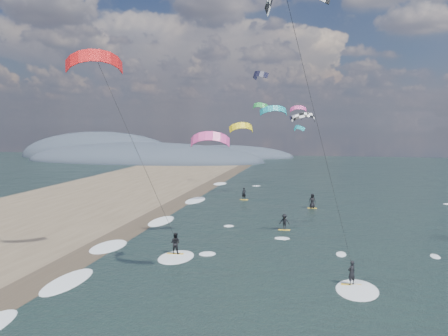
# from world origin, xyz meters

# --- Properties ---
(ground) EXTENTS (260.00, 260.00, 0.00)m
(ground) POSITION_xyz_m (0.00, 0.00, 0.00)
(ground) COLOR black
(ground) RESTS_ON ground
(wet_sand_strip) EXTENTS (3.00, 240.00, 0.00)m
(wet_sand_strip) POSITION_xyz_m (-12.00, 10.00, 0.00)
(wet_sand_strip) COLOR #382D23
(wet_sand_strip) RESTS_ON ground
(coastal_hills) EXTENTS (80.00, 41.00, 15.00)m
(coastal_hills) POSITION_xyz_m (-44.84, 107.86, 0.00)
(coastal_hills) COLOR #3D4756
(coastal_hills) RESTS_ON ground
(kitesurfer_near_a) EXTENTS (7.65, 9.06, 17.91)m
(kitesurfer_near_a) POSITION_xyz_m (4.76, 3.96, 13.39)
(kitesurfer_near_a) COLOR yellow
(kitesurfer_near_a) RESTS_ON ground
(kitesurfer_near_b) EXTENTS (7.08, 8.87, 15.52)m
(kitesurfer_near_b) POSITION_xyz_m (-7.57, 9.51, 10.12)
(kitesurfer_near_b) COLOR yellow
(kitesurfer_near_b) RESTS_ON ground
(far_kitesurfers) EXTENTS (10.12, 18.15, 1.75)m
(far_kitesurfers) POSITION_xyz_m (2.21, 32.40, 0.82)
(far_kitesurfers) COLOR yellow
(far_kitesurfers) RESTS_ON ground
(bg_kite_field) EXTENTS (11.98, 70.71, 9.69)m
(bg_kite_field) POSITION_xyz_m (-0.79, 56.01, 11.97)
(bg_kite_field) COLOR green
(bg_kite_field) RESTS_ON ground
(shoreline_surf) EXTENTS (2.40, 79.40, 0.11)m
(shoreline_surf) POSITION_xyz_m (-10.80, 14.75, 0.00)
(shoreline_surf) COLOR white
(shoreline_surf) RESTS_ON ground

